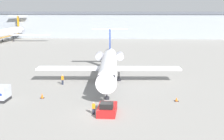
{
  "coord_description": "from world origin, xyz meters",
  "views": [
    {
      "loc": [
        4.26,
        -38.55,
        13.46
      ],
      "look_at": [
        0.0,
        14.42,
        3.25
      ],
      "focal_mm": 50.0,
      "sensor_mm": 36.0,
      "label": 1
    }
  ],
  "objects_px": {
    "pushback_tug": "(107,109)",
    "worker_by_wing": "(62,79)",
    "airplane_parked_far_left": "(6,33)",
    "worker_near_tug": "(94,108)",
    "traffic_cone_left": "(42,96)",
    "airplane_main": "(109,65)",
    "luggage_cart": "(2,94)",
    "traffic_cone_right": "(177,99)"
  },
  "relations": [
    {
      "from": "pushback_tug",
      "to": "airplane_parked_far_left",
      "type": "bearing_deg",
      "value": 119.73
    },
    {
      "from": "pushback_tug",
      "to": "airplane_parked_far_left",
      "type": "relative_size",
      "value": 0.12
    },
    {
      "from": "airplane_main",
      "to": "pushback_tug",
      "type": "relative_size",
      "value": 6.63
    },
    {
      "from": "worker_near_tug",
      "to": "airplane_parked_far_left",
      "type": "bearing_deg",
      "value": 118.8
    },
    {
      "from": "worker_near_tug",
      "to": "airplane_main",
      "type": "bearing_deg",
      "value": 89.3
    },
    {
      "from": "traffic_cone_right",
      "to": "airplane_parked_far_left",
      "type": "height_order",
      "value": "airplane_parked_far_left"
    },
    {
      "from": "airplane_main",
      "to": "luggage_cart",
      "type": "height_order",
      "value": "airplane_main"
    },
    {
      "from": "traffic_cone_left",
      "to": "traffic_cone_right",
      "type": "height_order",
      "value": "traffic_cone_left"
    },
    {
      "from": "worker_near_tug",
      "to": "airplane_parked_far_left",
      "type": "xyz_separation_m",
      "value": [
        -51.08,
        92.93,
        2.93
      ]
    },
    {
      "from": "airplane_main",
      "to": "pushback_tug",
      "type": "xyz_separation_m",
      "value": [
        1.51,
        -18.68,
        -2.61
      ]
    },
    {
      "from": "traffic_cone_left",
      "to": "traffic_cone_right",
      "type": "bearing_deg",
      "value": 0.04
    },
    {
      "from": "airplane_main",
      "to": "worker_near_tug",
      "type": "height_order",
      "value": "airplane_main"
    },
    {
      "from": "pushback_tug",
      "to": "airplane_parked_far_left",
      "type": "distance_m",
      "value": 106.54
    },
    {
      "from": "pushback_tug",
      "to": "traffic_cone_right",
      "type": "relative_size",
      "value": 7.28
    },
    {
      "from": "airplane_parked_far_left",
      "to": "worker_by_wing",
      "type": "bearing_deg",
      "value": -60.73
    },
    {
      "from": "traffic_cone_right",
      "to": "airplane_parked_far_left",
      "type": "distance_m",
      "value": 106.48
    },
    {
      "from": "pushback_tug",
      "to": "traffic_cone_left",
      "type": "bearing_deg",
      "value": 149.13
    },
    {
      "from": "luggage_cart",
      "to": "worker_near_tug",
      "type": "xyz_separation_m",
      "value": [
        14.57,
        -5.05,
        -0.27
      ]
    },
    {
      "from": "pushback_tug",
      "to": "luggage_cart",
      "type": "distance_m",
      "value": 16.95
    },
    {
      "from": "airplane_parked_far_left",
      "to": "traffic_cone_right",
      "type": "bearing_deg",
      "value": -53.92
    },
    {
      "from": "worker_near_tug",
      "to": "traffic_cone_left",
      "type": "bearing_deg",
      "value": 142.66
    },
    {
      "from": "worker_near_tug",
      "to": "traffic_cone_left",
      "type": "height_order",
      "value": "worker_near_tug"
    },
    {
      "from": "worker_by_wing",
      "to": "traffic_cone_left",
      "type": "relative_size",
      "value": 2.37
    },
    {
      "from": "airplane_main",
      "to": "pushback_tug",
      "type": "height_order",
      "value": "airplane_main"
    },
    {
      "from": "airplane_main",
      "to": "worker_by_wing",
      "type": "distance_m",
      "value": 9.08
    },
    {
      "from": "pushback_tug",
      "to": "worker_by_wing",
      "type": "bearing_deg",
      "value": 121.96
    },
    {
      "from": "luggage_cart",
      "to": "worker_by_wing",
      "type": "bearing_deg",
      "value": 59.24
    },
    {
      "from": "worker_near_tug",
      "to": "traffic_cone_right",
      "type": "xyz_separation_m",
      "value": [
        11.59,
        6.92,
        -0.59
      ]
    },
    {
      "from": "airplane_main",
      "to": "luggage_cart",
      "type": "distance_m",
      "value": 20.54
    },
    {
      "from": "luggage_cart",
      "to": "airplane_parked_far_left",
      "type": "distance_m",
      "value": 95.2
    },
    {
      "from": "pushback_tug",
      "to": "traffic_cone_right",
      "type": "height_order",
      "value": "pushback_tug"
    },
    {
      "from": "luggage_cart",
      "to": "traffic_cone_right",
      "type": "relative_size",
      "value": 4.72
    },
    {
      "from": "airplane_main",
      "to": "traffic_cone_left",
      "type": "distance_m",
      "value": 15.62
    },
    {
      "from": "airplane_main",
      "to": "traffic_cone_right",
      "type": "relative_size",
      "value": 48.26
    },
    {
      "from": "traffic_cone_left",
      "to": "pushback_tug",
      "type": "bearing_deg",
      "value": -30.87
    },
    {
      "from": "pushback_tug",
      "to": "luggage_cart",
      "type": "bearing_deg",
      "value": 164.27
    },
    {
      "from": "traffic_cone_right",
      "to": "pushback_tug",
      "type": "bearing_deg",
      "value": -146.74
    },
    {
      "from": "traffic_cone_right",
      "to": "worker_by_wing",
      "type": "bearing_deg",
      "value": 154.94
    },
    {
      "from": "worker_by_wing",
      "to": "traffic_cone_right",
      "type": "xyz_separation_m",
      "value": [
        19.6,
        -9.16,
        -0.71
      ]
    },
    {
      "from": "airplane_main",
      "to": "worker_near_tug",
      "type": "relative_size",
      "value": 18.05
    },
    {
      "from": "luggage_cart",
      "to": "traffic_cone_left",
      "type": "distance_m",
      "value": 5.88
    },
    {
      "from": "worker_by_wing",
      "to": "traffic_cone_right",
      "type": "height_order",
      "value": "worker_by_wing"
    }
  ]
}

